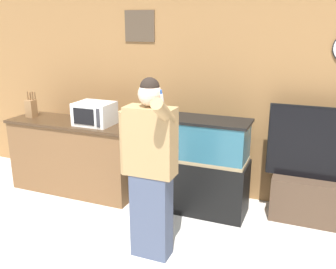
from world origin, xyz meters
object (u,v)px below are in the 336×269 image
(knife_block, at_px, (31,108))
(person_standing, at_px, (150,168))
(counter_island, at_px, (75,156))
(aquarium_on_stand, at_px, (195,165))
(tv_on_stand, at_px, (317,189))
(microwave, at_px, (95,114))

(knife_block, xyz_separation_m, person_standing, (2.13, -0.94, -0.18))
(counter_island, height_order, knife_block, knife_block)
(aquarium_on_stand, bearing_deg, tv_on_stand, 10.33)
(counter_island, bearing_deg, aquarium_on_stand, 2.49)
(knife_block, height_order, person_standing, person_standing)
(person_standing, bearing_deg, knife_block, 156.21)
(microwave, xyz_separation_m, person_standing, (1.15, -0.92, -0.19))
(knife_block, height_order, tv_on_stand, tv_on_stand)
(microwave, relative_size, aquarium_on_stand, 0.37)
(counter_island, height_order, microwave, microwave)
(aquarium_on_stand, height_order, person_standing, person_standing)
(aquarium_on_stand, xyz_separation_m, tv_on_stand, (1.31, 0.24, -0.17))
(aquarium_on_stand, bearing_deg, counter_island, -177.51)
(tv_on_stand, distance_m, person_standing, 1.95)
(tv_on_stand, bearing_deg, counter_island, -173.95)
(aquarium_on_stand, relative_size, tv_on_stand, 0.93)
(microwave, height_order, person_standing, person_standing)
(counter_island, distance_m, microwave, 0.70)
(microwave, height_order, tv_on_stand, tv_on_stand)
(person_standing, bearing_deg, counter_island, 147.86)
(knife_block, distance_m, tv_on_stand, 3.62)
(tv_on_stand, bearing_deg, knife_block, -174.93)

